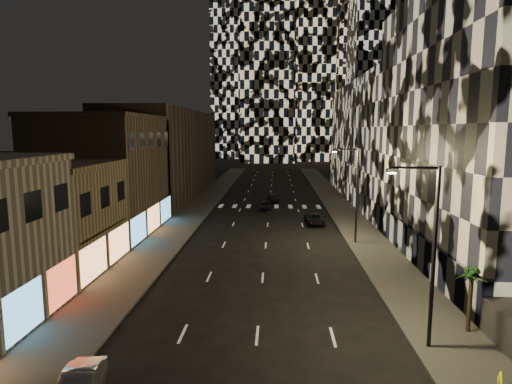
# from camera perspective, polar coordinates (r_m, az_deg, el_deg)

# --- Properties ---
(sidewalk_left) EXTENTS (4.00, 120.00, 0.15)m
(sidewalk_left) POSITION_cam_1_polar(r_m,az_deg,el_deg) (62.29, -7.44, -1.77)
(sidewalk_left) COLOR #47443F
(sidewalk_left) RESTS_ON ground
(sidewalk_right) EXTENTS (4.00, 120.00, 0.15)m
(sidewalk_right) POSITION_cam_1_polar(r_m,az_deg,el_deg) (61.98, 11.09, -1.90)
(sidewalk_right) COLOR #47443F
(sidewalk_right) RESTS_ON ground
(curb_left) EXTENTS (0.20, 120.00, 0.15)m
(curb_left) POSITION_cam_1_polar(r_m,az_deg,el_deg) (61.96, -5.53, -1.79)
(curb_left) COLOR #4C4C47
(curb_left) RESTS_ON ground
(curb_right) EXTENTS (0.20, 120.00, 0.15)m
(curb_right) POSITION_cam_1_polar(r_m,az_deg,el_deg) (61.71, 9.16, -1.90)
(curb_right) COLOR #4C4C47
(curb_right) RESTS_ON ground
(retail_tan) EXTENTS (10.00, 10.00, 8.00)m
(retail_tan) POSITION_cam_1_polar(r_m,az_deg,el_deg) (36.78, -26.59, -3.32)
(retail_tan) COLOR olive
(retail_tan) RESTS_ON ground
(retail_brown) EXTENTS (10.00, 15.00, 12.00)m
(retail_brown) POSITION_cam_1_polar(r_m,az_deg,el_deg) (47.65, -19.43, 1.97)
(retail_brown) COLOR brown
(retail_brown) RESTS_ON ground
(retail_filler_left) EXTENTS (10.00, 40.00, 14.00)m
(retail_filler_left) POSITION_cam_1_polar(r_m,az_deg,el_deg) (72.73, -11.61, 5.05)
(retail_filler_left) COLOR brown
(retail_filler_left) RESTS_ON ground
(midrise_base) EXTENTS (0.60, 25.00, 3.00)m
(midrise_base) POSITION_cam_1_polar(r_m,az_deg,el_deg) (37.83, 20.23, -6.53)
(midrise_base) COLOR #383838
(midrise_base) RESTS_ON ground
(midrise_filler_right) EXTENTS (16.00, 40.00, 18.00)m
(midrise_filler_right) POSITION_cam_1_polar(r_m,az_deg,el_deg) (70.04, 18.63, 6.32)
(midrise_filler_right) COLOR #232326
(midrise_filler_right) RESTS_ON ground
(tower_right_mid) EXTENTS (20.00, 20.00, 100.00)m
(tower_right_mid) POSITION_cam_1_polar(r_m,az_deg,el_deg) (154.37, 16.70, 22.60)
(tower_right_mid) COLOR black
(tower_right_mid) RESTS_ON ground
(tower_left_back) EXTENTS (24.00, 24.00, 120.00)m
(tower_left_back) POSITION_cam_1_polar(r_m,az_deg,el_deg) (182.61, -1.57, 23.84)
(tower_left_back) COLOR black
(tower_left_back) RESTS_ON ground
(tower_center_low) EXTENTS (18.00, 18.00, 95.00)m
(tower_center_low) POSITION_cam_1_polar(r_m,az_deg,el_deg) (154.82, 1.69, 21.92)
(tower_center_low) COLOR black
(tower_center_low) RESTS_ON ground
(streetlight_near) EXTENTS (2.55, 0.25, 9.00)m
(streetlight_near) POSITION_cam_1_polar(r_m,az_deg,el_deg) (22.35, 22.12, -6.51)
(streetlight_near) COLOR black
(streetlight_near) RESTS_ON sidewalk_right
(streetlight_far) EXTENTS (2.55, 0.25, 9.00)m
(streetlight_far) POSITION_cam_1_polar(r_m,az_deg,el_deg) (41.41, 13.00, 0.44)
(streetlight_far) COLOR black
(streetlight_far) RESTS_ON sidewalk_right
(car_dark_midlane) EXTENTS (1.53, 3.72, 1.26)m
(car_dark_midlane) POSITION_cam_1_polar(r_m,az_deg,el_deg) (58.59, 1.27, -1.78)
(car_dark_midlane) COLOR black
(car_dark_midlane) RESTS_ON ground
(car_dark_oncoming) EXTENTS (1.91, 4.11, 1.16)m
(car_dark_oncoming) POSITION_cam_1_polar(r_m,az_deg,el_deg) (65.62, 2.31, -0.75)
(car_dark_oncoming) COLOR black
(car_dark_oncoming) RESTS_ON ground
(car_dark_rightlane) EXTENTS (2.21, 4.42, 1.20)m
(car_dark_rightlane) POSITION_cam_1_polar(r_m,az_deg,el_deg) (50.03, 7.79, -3.63)
(car_dark_rightlane) COLOR black
(car_dark_rightlane) RESTS_ON ground
(palm_tree) EXTENTS (1.81, 1.77, 3.54)m
(palm_tree) POSITION_cam_1_polar(r_m,az_deg,el_deg) (25.56, 26.80, -10.30)
(palm_tree) COLOR #47331E
(palm_tree) RESTS_ON sidewalk_right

